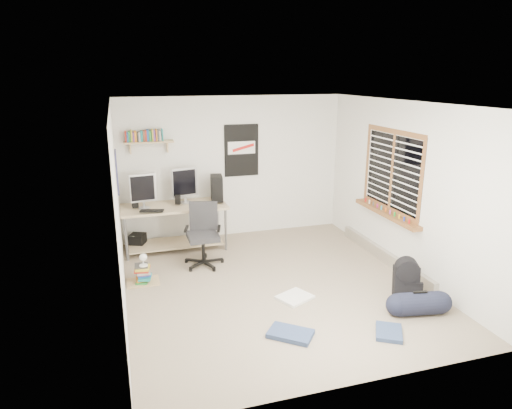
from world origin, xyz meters
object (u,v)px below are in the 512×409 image
object	(u,v)px
book_stack	(143,273)
office_chair	(203,235)
duffel_bag	(419,304)
backpack	(406,282)
desk	(175,228)

from	to	relation	value
book_stack	office_chair	bearing A→B (deg)	20.93
book_stack	duffel_bag	bearing A→B (deg)	-30.82
backpack	duffel_bag	world-z (taller)	duffel_bag
duffel_bag	desk	bearing A→B (deg)	139.70
office_chair	book_stack	world-z (taller)	office_chair
desk	book_stack	size ratio (longest dim) A/B	3.94
backpack	desk	bearing A→B (deg)	158.95
duffel_bag	backpack	bearing A→B (deg)	84.47
office_chair	backpack	bearing A→B (deg)	-21.42
backpack	duffel_bag	bearing A→B (deg)	-82.29
backpack	office_chair	bearing A→B (deg)	166.02
desk	book_stack	distance (m)	1.35
desk	office_chair	xyz separation A→B (m)	(0.32, -0.83, 0.12)
backpack	book_stack	size ratio (longest dim) A/B	0.98
backpack	book_stack	distance (m)	3.62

